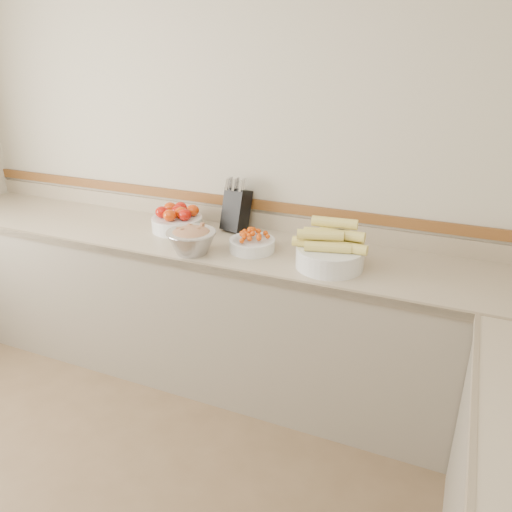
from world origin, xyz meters
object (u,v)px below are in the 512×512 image
at_px(knife_block, 236,209).
at_px(cherry_tomato_bowl, 252,243).
at_px(tomato_bowl, 177,220).
at_px(rhubarb_bowl, 192,239).
at_px(corn_bowl, 330,251).

height_order(knife_block, cherry_tomato_bowl, knife_block).
distance_m(knife_block, tomato_bowl, 0.37).
xyz_separation_m(tomato_bowl, cherry_tomato_bowl, (0.55, -0.12, -0.02)).
relative_size(cherry_tomato_bowl, rhubarb_bowl, 0.93).
distance_m(tomato_bowl, corn_bowl, 1.02).
height_order(tomato_bowl, corn_bowl, corn_bowl).
xyz_separation_m(cherry_tomato_bowl, corn_bowl, (0.45, -0.05, 0.04)).
bearing_deg(rhubarb_bowl, tomato_bowl, 132.77).
height_order(knife_block, tomato_bowl, knife_block).
xyz_separation_m(cherry_tomato_bowl, rhubarb_bowl, (-0.28, -0.16, 0.03)).
relative_size(knife_block, cherry_tomato_bowl, 1.32).
xyz_separation_m(knife_block, corn_bowl, (0.67, -0.32, -0.05)).
bearing_deg(rhubarb_bowl, cherry_tomato_bowl, 30.10).
height_order(cherry_tomato_bowl, corn_bowl, corn_bowl).
bearing_deg(knife_block, tomato_bowl, -156.95).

